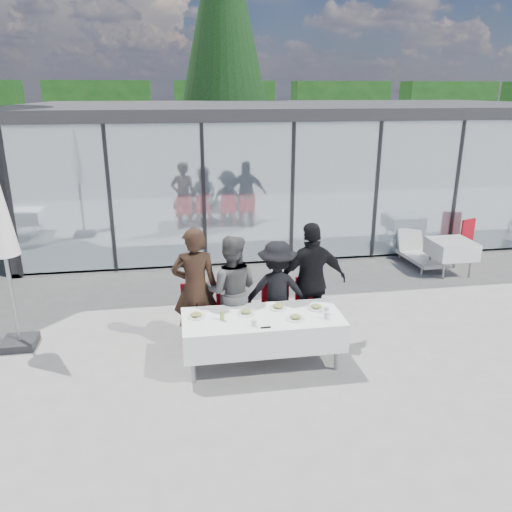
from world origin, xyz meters
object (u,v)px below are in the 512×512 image
Objects in this scene: diner_b at (231,291)px; lounger at (418,252)px; diner_c at (277,292)px; diner_a at (195,288)px; diner_chair_c at (276,307)px; plate_c at (278,307)px; diner_chair_a at (196,312)px; diner_chair_b at (231,310)px; plate_a at (196,315)px; spare_chair_b at (463,236)px; conifer_tree at (223,26)px; plate_b at (246,312)px; juice_bottle at (222,316)px; dining_table at (262,330)px; spare_table_right at (451,249)px; diner_chair_d at (310,304)px; plate_d at (316,307)px; plate_extra at (296,318)px; folded_eyeglasses at (266,327)px; diner_d at (312,282)px.

diner_b is 1.28× the size of lounger.
diner_a is at bearing 11.79° from diner_c.
diner_chair_c reaches higher than plate_c.
diner_chair_b is (0.54, 0.00, 0.00)m from diner_chair_a.
diner_a is 7.35× the size of plate_a.
conifer_tree is at bearing 116.31° from spare_chair_b.
juice_bottle is (-0.35, -0.15, 0.04)m from plate_b.
plate_a is at bearing -144.79° from lounger.
dining_table is 2.63× the size of spare_table_right.
plate_a is at bearing -152.27° from spare_table_right.
diner_chair_d is at bearing -178.32° from diner_a.
plate_c is at bearing 169.94° from plate_d.
diner_chair_a reaches higher than plate_extra.
plate_d is at bearing -27.88° from diner_chair_b.
diner_chair_b is 0.60× the size of diner_c.
diner_chair_c is at bearing -142.17° from lounger.
folded_eyeglasses is at bearing 118.10° from diner_b.
diner_c is at bearing 45.82° from plate_b.
diner_chair_c is at bearing 26.02° from plate_a.
diner_a is 0.92m from plate_b.
diner_c is at bearing -92.40° from conifer_tree.
spare_table_right is (5.01, 2.35, -0.32)m from diner_b.
diner_c is at bearing -169.29° from diner_b.
diner_chair_d is at bearing 0.00° from diner_chair_c.
diner_chair_d is 0.67m from plate_d.
plate_a is at bearing 167.63° from plate_extra.
diner_a is 1.00× the size of diner_d.
diner_d is at bearing -168.21° from diner_c.
diner_chair_b is 0.77m from diner_c.
diner_chair_d is 0.86m from plate_c.
conifer_tree reaches higher than diner_chair_d.
diner_chair_b is at bearing -175.32° from diner_a.
plate_extra is at bearing -49.12° from diner_chair_b.
diner_c is 6.29× the size of plate_b.
lounger is (3.46, 3.67, -0.52)m from plate_d.
diner_a is 7.35× the size of plate_extra.
lounger is (4.63, 3.04, -0.28)m from diner_chair_b.
diner_a is at bearing 129.30° from folded_eyeglasses.
dining_table is 8.76× the size of plate_b.
diner_chair_a is 3.78× the size of plate_d.
spare_table_right is (3.75, 2.35, -0.39)m from diner_d.
plate_b reaches higher than folded_eyeglasses.
diner_chair_a is 1.00× the size of diner_chair_c.
dining_table is at bearing -146.70° from spare_table_right.
lounger is (4.63, 3.08, -0.62)m from diner_b.
diner_c is 1.67× the size of spare_chair_b.
plate_extra is at bearing 107.14° from diner_c.
diner_chair_b is 7.32× the size of juice_bottle.
plate_a is 0.70m from plate_b.
lounger is at bearing -135.65° from diner_b.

